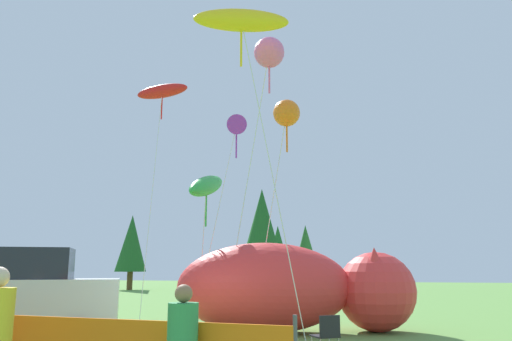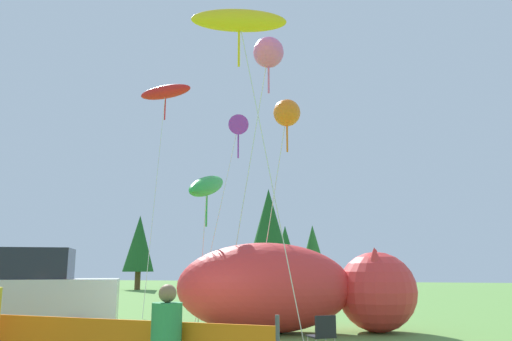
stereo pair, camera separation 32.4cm
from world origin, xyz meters
name	(u,v)px [view 2 (the right image)]	position (x,y,z in m)	size (l,w,h in m)	color
parked_car	(26,297)	(-4.15, 0.50, 1.14)	(4.58, 3.48, 2.33)	#B7BCC1
folding_chair	(323,333)	(3.25, 0.60, 0.50)	(0.69, 0.69, 0.86)	black
inflatable_cat	(292,291)	(1.85, 4.32, 1.19)	(7.10, 4.34, 2.57)	red
kite_purple_delta	(238,126)	(-0.80, 7.35, 7.21)	(1.05, 3.51, 7.72)	silver
kite_orange_flower	(287,114)	(1.63, 4.89, 6.75)	(1.59, 0.88, 7.22)	silver
kite_red_lizard	(166,93)	(-4.78, 9.08, 9.56)	(2.43, 2.61, 10.05)	silver
kite_pink_octopus	(268,53)	(1.38, 3.46, 8.25)	(1.90, 0.93, 8.75)	silver
kite_yellow_hero	(239,21)	(1.10, 1.41, 8.30)	(2.81, 1.52, 8.67)	silver
kite_green_fish	(207,186)	(-0.90, 4.42, 4.41)	(0.75, 2.84, 5.14)	silver
horizon_tree_east	(139,244)	(-16.91, 29.51, 3.95)	(2.70, 2.70, 6.43)	brown
horizon_tree_west	(269,228)	(-5.01, 28.85, 5.04)	(3.44, 3.44, 8.21)	brown
horizon_tree_mid	(313,250)	(-1.95, 31.93, 3.33)	(2.28, 2.28, 5.43)	brown
horizon_tree_northeast	(285,250)	(-4.99, 35.00, 3.49)	(2.38, 2.38, 5.69)	brown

